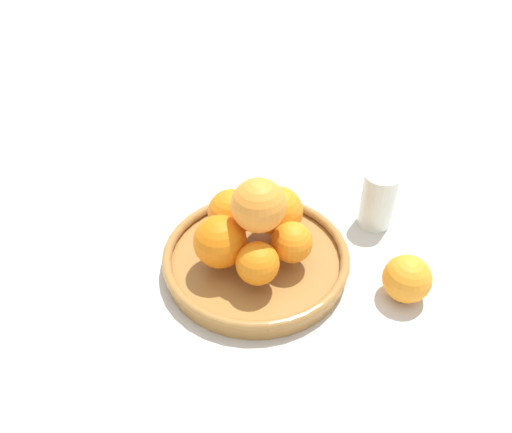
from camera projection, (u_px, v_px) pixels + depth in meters
The scene contains 5 objects.
ground_plane at pixel (256, 266), 0.83m from camera, with size 4.00×4.00×0.00m, color beige.
fruit_bowl at pixel (256, 258), 0.82m from camera, with size 0.31×0.31×0.04m.
orange_pile at pixel (253, 225), 0.78m from camera, with size 0.19×0.18×0.14m.
stray_orange at pixel (407, 277), 0.76m from camera, with size 0.07×0.07×0.07m, color orange.
drinking_glass at pixel (378, 200), 0.88m from camera, with size 0.06×0.06×0.11m, color silver.
Camera 1 is at (0.56, 0.15, 0.60)m, focal length 35.00 mm.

